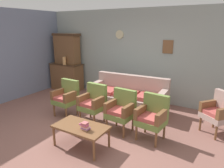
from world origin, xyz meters
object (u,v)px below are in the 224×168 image
armchair_by_doorway (93,102)px  book_stack_on_table (85,126)px  side_cabinet (67,76)px  floral_couch (128,98)px  armchair_near_couch_end (121,109)px  vase_on_cabinet (64,61)px  coffee_table (81,128)px  armchair_row_middle (66,96)px  wingback_chair_by_fireplace (219,111)px  armchair_near_cabinet (152,116)px

armchair_by_doorway → book_stack_on_table: bearing=-61.1°
side_cabinet → armchair_by_doorway: size_ratio=1.28×
floral_couch → armchair_near_couch_end: (0.42, -1.16, 0.17)m
vase_on_cabinet → book_stack_on_table: vase_on_cabinet is taller
armchair_by_doorway → armchair_near_couch_end: (0.77, -0.05, 0.00)m
armchair_near_couch_end → coffee_table: (-0.35, -0.92, -0.12)m
book_stack_on_table → armchair_near_couch_end: bearing=79.3°
armchair_row_middle → armchair_by_doorway: 0.81m
side_cabinet → coffee_table: side_cabinet is taller
wingback_chair_by_fireplace → coffee_table: size_ratio=0.90×
armchair_by_doorway → floral_couch: bearing=72.4°
side_cabinet → book_stack_on_table: 4.01m
armchair_near_cabinet → armchair_row_middle: bearing=179.8°
wingback_chair_by_fireplace → coffee_table: (-2.14, -1.85, -0.12)m
book_stack_on_table → wingback_chair_by_fireplace: bearing=44.3°
side_cabinet → floral_couch: bearing=-12.0°
floral_couch → armchair_by_doorway: same height
armchair_row_middle → book_stack_on_table: bearing=-36.5°
vase_on_cabinet → armchair_row_middle: 2.19m
floral_couch → vase_on_cabinet: bearing=171.4°
armchair_near_cabinet → book_stack_on_table: 1.34m
armchair_by_doorway → wingback_chair_by_fireplace: (2.55, 0.88, 0.00)m
floral_couch → armchair_row_middle: same height
wingback_chair_by_fireplace → coffee_table: bearing=-139.1°
vase_on_cabinet → book_stack_on_table: (2.84, -2.56, -0.57)m
armchair_near_couch_end → armchair_near_cabinet: size_ratio=1.00×
floral_couch → coffee_table: size_ratio=2.11×
armchair_by_doorway → armchair_near_couch_end: bearing=-3.9°
side_cabinet → floral_couch: (2.71, -0.58, -0.14)m
armchair_row_middle → vase_on_cabinet: bearing=133.6°
armchair_by_doorway → coffee_table: bearing=-66.8°
vase_on_cabinet → wingback_chair_by_fireplace: bearing=-7.4°
side_cabinet → armchair_near_couch_end: size_ratio=1.28×
side_cabinet → coffee_table: size_ratio=1.16×
side_cabinet → vase_on_cabinet: vase_on_cabinet is taller
side_cabinet → floral_couch: side_cabinet is taller
floral_couch → wingback_chair_by_fireplace: 2.22m
side_cabinet → armchair_by_doorway: bearing=-35.6°
armchair_near_cabinet → book_stack_on_table: size_ratio=5.27×
armchair_row_middle → armchair_near_couch_end: (1.57, -0.03, 0.00)m
vase_on_cabinet → side_cabinet: bearing=116.5°
armchair_row_middle → armchair_near_couch_end: same height
armchair_by_doorway → book_stack_on_table: size_ratio=5.27×
wingback_chair_by_fireplace → book_stack_on_table: wingback_chair_by_fireplace is taller
armchair_by_doorway → wingback_chair_by_fireplace: bearing=18.9°
vase_on_cabinet → armchair_row_middle: bearing=-46.4°
floral_couch → armchair_row_middle: (-1.16, -1.13, 0.17)m
armchair_row_middle → armchair_near_cabinet: same height
side_cabinet → wingback_chair_by_fireplace: side_cabinet is taller
armchair_near_couch_end → armchair_by_doorway: bearing=176.1°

